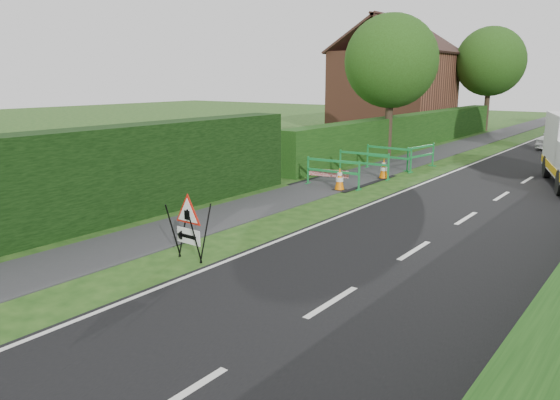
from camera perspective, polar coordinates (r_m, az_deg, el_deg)
The scene contains 16 objects.
ground at distance 10.18m, azimuth -9.90°, elevation -9.04°, with size 120.00×120.00×0.00m, color #1A4012.
footpath at distance 42.80m, azimuth 23.04°, elevation 6.68°, with size 2.00×90.00×0.02m, color #2D2D30.
hedge_west_near at distance 14.06m, azimuth -24.20°, elevation -3.86°, with size 1.10×18.00×2.50m, color black.
hedge_west_far at distance 31.08m, azimuth 13.66°, elevation 5.42°, with size 1.00×24.00×1.80m, color #14380F.
house_west at distance 40.21m, azimuth 11.76°, elevation 11.22°, with size 7.50×7.40×7.88m.
tree_nw at distance 27.05m, azimuth 11.55°, elevation 14.01°, with size 4.40×4.40×6.70m.
tree_fw at distance 42.09m, azimuth 21.12°, elevation 13.34°, with size 4.80×4.80×7.24m.
triangle_sign at distance 11.36m, azimuth -9.71°, elevation -2.29°, with size 0.85×0.85×1.20m.
traffic_cone_3 at distance 18.51m, azimuth 6.25°, elevation 2.20°, with size 0.38×0.38×0.79m.
traffic_cone_4 at distance 20.90m, azimuth 10.79°, elevation 3.25°, with size 0.38×0.38×0.79m.
ped_barrier_0 at distance 19.02m, azimuth 5.55°, elevation 3.23°, with size 2.07×0.45×1.00m.
ped_barrier_1 at distance 21.00m, azimuth 8.75°, elevation 4.03°, with size 2.07×0.45×1.00m.
ped_barrier_2 at distance 22.85m, azimuth 11.30°, elevation 4.62°, with size 2.08×0.48×1.00m.
ped_barrier_3 at distance 23.52m, azimuth 14.51°, elevation 4.69°, with size 0.65×2.09×1.00m.
redwhite_plank at distance 19.36m, azimuth 5.05°, elevation 1.51°, with size 1.50×0.04×0.25m, color red.
hatchback_car at distance 32.75m, azimuth 27.24°, elevation 5.81°, with size 1.45×3.59×1.22m, color white.
Camera 1 is at (6.92, -6.47, 3.73)m, focal length 35.00 mm.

